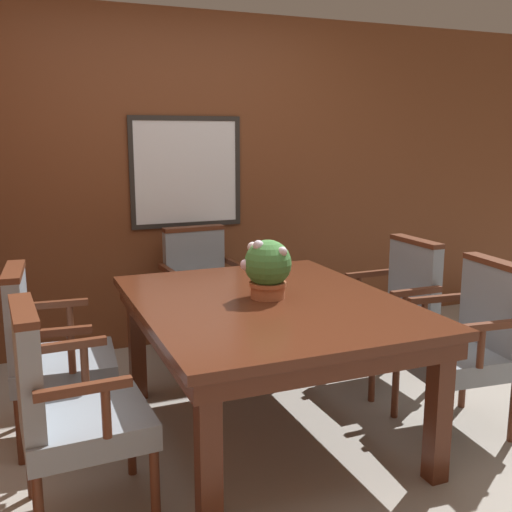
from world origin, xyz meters
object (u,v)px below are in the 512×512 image
(chair_head_far, at_px, (201,289))
(chair_right_far, at_px, (395,307))
(potted_plant, at_px, (268,267))
(chair_left_near, at_px, (67,405))
(dining_table, at_px, (267,317))
(chair_left_far, at_px, (48,349))
(chair_right_near, at_px, (468,340))

(chair_head_far, bearing_deg, chair_right_far, -44.78)
(potted_plant, bearing_deg, chair_right_far, 16.41)
(chair_right_far, bearing_deg, chair_left_near, -72.16)
(dining_table, xyz_separation_m, chair_right_far, (1.03, 0.34, -0.15))
(chair_left_near, relative_size, chair_head_far, 1.00)
(dining_table, relative_size, chair_left_far, 1.75)
(chair_right_near, bearing_deg, chair_left_far, -103.45)
(chair_left_far, bearing_deg, dining_table, -104.29)
(chair_right_near, xyz_separation_m, chair_head_far, (-1.00, 1.57, 0.00))
(chair_right_far, xyz_separation_m, chair_head_far, (-1.01, 0.90, 0.00))
(chair_head_far, distance_m, potted_plant, 1.26)
(dining_table, height_order, chair_head_far, chair_head_far)
(dining_table, xyz_separation_m, chair_head_far, (0.02, 1.23, -0.15))
(chair_left_near, height_order, chair_head_far, same)
(chair_right_near, relative_size, potted_plant, 3.00)
(chair_left_near, height_order, potted_plant, potted_plant)
(chair_right_far, height_order, chair_left_far, same)
(chair_right_near, height_order, potted_plant, potted_plant)
(dining_table, height_order, chair_left_far, chair_left_far)
(chair_left_far, xyz_separation_m, chair_head_far, (1.08, 0.87, 0.00))
(chair_head_far, relative_size, potted_plant, 3.00)
(chair_right_near, bearing_deg, chair_left_near, -84.54)
(chair_right_near, bearing_deg, chair_head_far, -142.32)
(chair_right_far, height_order, chair_head_far, same)
(chair_head_far, bearing_deg, chair_right_near, -60.80)
(dining_table, distance_m, chair_left_far, 1.13)
(chair_right_far, relative_size, chair_left_near, 1.00)
(chair_right_near, distance_m, chair_left_near, 2.05)
(chair_right_near, bearing_deg, chair_right_far, -175.79)
(dining_table, bearing_deg, chair_left_near, -161.26)
(chair_left_far, bearing_deg, chair_left_near, -173.10)
(chair_right_far, bearing_deg, chair_right_near, -1.55)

